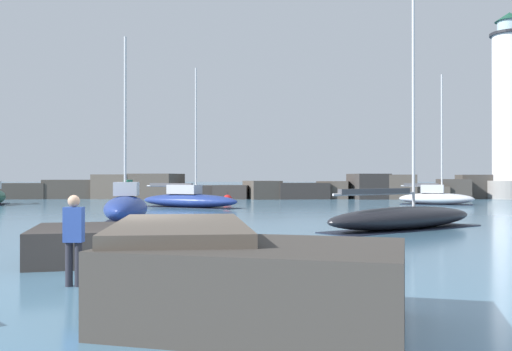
# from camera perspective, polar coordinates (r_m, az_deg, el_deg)

# --- Properties ---
(ground_plane) EXTENTS (600.00, 600.00, 0.00)m
(ground_plane) POSITION_cam_1_polar(r_m,az_deg,el_deg) (11.84, -13.44, -10.30)
(ground_plane) COLOR teal
(open_sea_beyond) EXTENTS (400.00, 116.00, 0.01)m
(open_sea_beyond) POSITION_cam_1_polar(r_m,az_deg,el_deg) (117.43, -0.91, -1.26)
(open_sea_beyond) COLOR teal
(open_sea_beyond) RESTS_ON ground
(breakwater_jetty) EXTENTS (66.69, 7.26, 2.49)m
(breakwater_jetty) POSITION_cam_1_polar(r_m,az_deg,el_deg) (57.40, 0.05, -1.35)
(breakwater_jetty) COLOR #423D38
(breakwater_jetty) RESTS_ON ground
(lighthouse) EXTENTS (4.38, 4.38, 18.46)m
(lighthouse) POSITION_cam_1_polar(r_m,az_deg,el_deg) (61.88, 24.02, 5.52)
(lighthouse) COLOR gray
(lighthouse) RESTS_ON ground
(foreground_rocks) EXTENTS (15.69, 10.10, 1.33)m
(foreground_rocks) POSITION_cam_1_polar(r_m,az_deg,el_deg) (10.73, -18.60, -8.59)
(foreground_rocks) COLOR brown
(foreground_rocks) RESTS_ON ground
(sailboat_moored_0) EXTENTS (7.80, 6.54, 10.79)m
(sailboat_moored_0) POSITION_cam_1_polar(r_m,az_deg,el_deg) (23.76, 14.53, -4.01)
(sailboat_moored_0) COLOR black
(sailboat_moored_0) RESTS_ON ground
(sailboat_moored_2) EXTENTS (5.96, 3.82, 10.10)m
(sailboat_moored_2) POSITION_cam_1_polar(r_m,az_deg,el_deg) (46.45, 17.53, -2.07)
(sailboat_moored_2) COLOR white
(sailboat_moored_2) RESTS_ON ground
(sailboat_moored_3) EXTENTS (7.82, 5.45, 9.72)m
(sailboat_moored_3) POSITION_cam_1_polar(r_m,az_deg,el_deg) (40.16, -6.79, -2.36)
(sailboat_moored_3) COLOR navy
(sailboat_moored_3) RESTS_ON ground
(sailboat_moored_5) EXTENTS (2.67, 5.69, 8.64)m
(sailboat_moored_5) POSITION_cam_1_polar(r_m,az_deg,el_deg) (27.60, -12.87, -3.05)
(sailboat_moored_5) COLOR navy
(sailboat_moored_5) RESTS_ON ground
(mooring_buoy_orange_near) EXTENTS (0.72, 0.72, 0.92)m
(mooring_buoy_orange_near) POSITION_cam_1_polar(r_m,az_deg,el_deg) (46.01, -2.86, -2.38)
(mooring_buoy_orange_near) COLOR red
(mooring_buoy_orange_near) RESTS_ON ground
(person_on_rocks) EXTENTS (0.36, 0.23, 1.74)m
(person_on_rocks) POSITION_cam_1_polar(r_m,az_deg,el_deg) (11.44, -17.76, -5.70)
(person_on_rocks) COLOR #282833
(person_on_rocks) RESTS_ON ground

